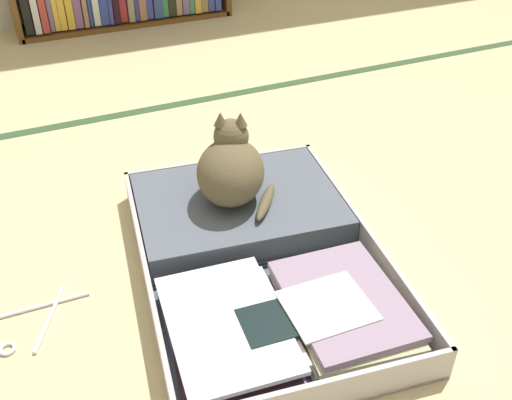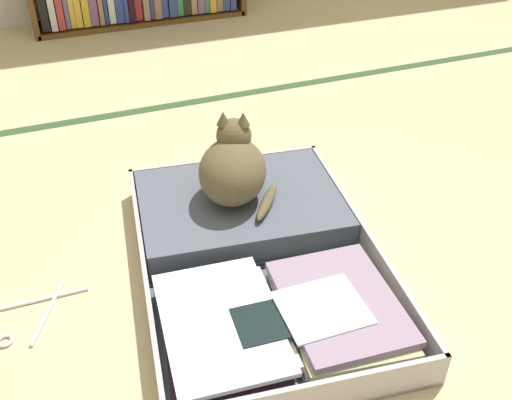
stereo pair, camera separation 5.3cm
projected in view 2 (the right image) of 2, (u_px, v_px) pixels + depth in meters
The scene contains 5 objects.
ground_plane at pixel (310, 279), 1.60m from camera, with size 10.00×10.00×0.00m, color #CCB987.
tatami_border at pixel (193, 102), 2.47m from camera, with size 4.80×0.05×0.00m.
open_suitcase at pixel (255, 250), 1.63m from camera, with size 0.73×0.99×0.10m.
black_cat at pixel (234, 168), 1.70m from camera, with size 0.28×0.31×0.26m.
clothes_hanger at pixel (4, 319), 1.47m from camera, with size 0.42×0.22×0.01m.
Camera 2 is at (-0.56, -1.04, 1.10)m, focal length 41.31 mm.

